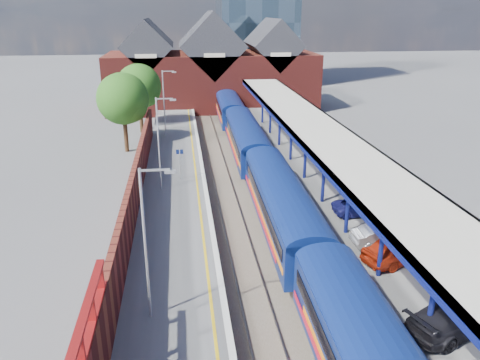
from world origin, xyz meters
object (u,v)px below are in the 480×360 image
object	(u,v)px
lamp_post_b	(148,236)
parked_car_dark	(456,317)
lamp_post_d	(165,99)
parked_car_silver	(384,236)
parked_car_red	(400,248)
platform_sign	(180,159)
train	(261,164)
lamp_post_c	(160,138)
parked_car_blue	(361,207)

from	to	relation	value
lamp_post_b	parked_car_dark	distance (m)	13.46
lamp_post_d	parked_car_silver	xyz separation A→B (m)	(12.96, -26.93, -3.37)
lamp_post_d	parked_car_red	size ratio (longest dim) A/B	1.58
lamp_post_d	parked_car_red	world-z (taller)	lamp_post_d
platform_sign	train	bearing A→B (deg)	-2.49
platform_sign	parked_car_silver	world-z (taller)	platform_sign
lamp_post_b	lamp_post_d	world-z (taller)	same
lamp_post_d	parked_car_red	xyz separation A→B (m)	(13.07, -28.71, -3.24)
lamp_post_c	parked_car_dark	xyz separation A→B (m)	(12.77, -18.68, -3.30)
train	platform_sign	distance (m)	6.52
lamp_post_d	parked_car_red	bearing A→B (deg)	-65.53
lamp_post_c	lamp_post_d	size ratio (longest dim) A/B	1.00
train	lamp_post_b	size ratio (longest dim) A/B	9.42
train	lamp_post_d	bearing A→B (deg)	118.81
lamp_post_d	parked_car_dark	distance (m)	37.11
lamp_post_c	parked_car_dark	distance (m)	22.87
lamp_post_b	parked_car_red	world-z (taller)	lamp_post_b
parked_car_red	parked_car_dark	bearing A→B (deg)	157.22
platform_sign	parked_car_dark	xyz separation A→B (m)	(11.41, -20.68, -1.00)
parked_car_dark	parked_car_blue	distance (m)	12.20
lamp_post_c	parked_car_blue	world-z (taller)	lamp_post_c
lamp_post_b	parked_car_red	bearing A→B (deg)	14.12
parked_car_red	parked_car_blue	xyz separation A→B (m)	(0.23, 6.22, -0.22)
parked_car_dark	parked_car_silver	bearing A→B (deg)	-21.19
lamp_post_b	platform_sign	world-z (taller)	lamp_post_b
parked_car_blue	lamp_post_b	bearing A→B (deg)	124.82
parked_car_silver	lamp_post_c	bearing A→B (deg)	47.81
lamp_post_c	lamp_post_d	world-z (taller)	same
lamp_post_b	lamp_post_c	xyz separation A→B (m)	(0.00, 16.00, 0.00)
lamp_post_d	parked_car_silver	world-z (taller)	lamp_post_d
lamp_post_b	parked_car_silver	xyz separation A→B (m)	(12.96, 5.07, -3.37)
lamp_post_b	parked_car_blue	world-z (taller)	lamp_post_b
platform_sign	parked_car_dark	world-z (taller)	platform_sign
lamp_post_d	parked_car_blue	distance (m)	26.36
parked_car_red	platform_sign	bearing A→B (deg)	18.55
parked_car_silver	parked_car_blue	distance (m)	4.44
platform_sign	parked_car_blue	bearing A→B (deg)	-35.45
parked_car_red	parked_car_blue	distance (m)	6.23
lamp_post_c	platform_sign	size ratio (longest dim) A/B	2.80
parked_car_red	parked_car_silver	world-z (taller)	parked_car_red
lamp_post_d	parked_car_dark	world-z (taller)	lamp_post_d
lamp_post_d	parked_car_blue	xyz separation A→B (m)	(13.30, -22.50, -3.46)
lamp_post_c	parked_car_dark	size ratio (longest dim) A/B	1.47
lamp_post_c	platform_sign	bearing A→B (deg)	55.74
platform_sign	parked_car_silver	size ratio (longest dim) A/B	0.66
lamp_post_c	parked_car_silver	size ratio (longest dim) A/B	1.85
lamp_post_b	parked_car_silver	distance (m)	14.32
train	platform_sign	xyz separation A→B (m)	(-6.49, 0.28, 0.57)
parked_car_blue	parked_car_silver	bearing A→B (deg)	174.98
lamp_post_b	platform_sign	bearing A→B (deg)	85.67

